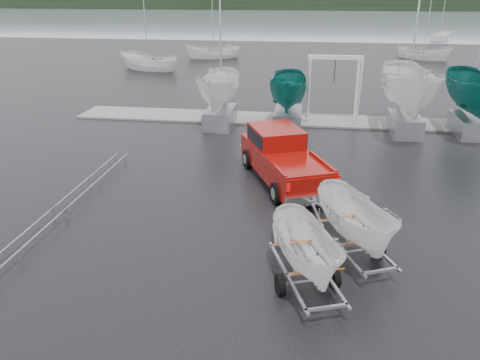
# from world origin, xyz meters

# --- Properties ---
(ground_plane) EXTENTS (120.00, 120.00, 0.00)m
(ground_plane) POSITION_xyz_m (0.00, 0.00, 0.00)
(ground_plane) COLOR black
(ground_plane) RESTS_ON ground
(lake) EXTENTS (300.00, 300.00, 0.00)m
(lake) POSITION_xyz_m (0.00, 100.00, -0.01)
(lake) COLOR gray
(lake) RESTS_ON ground
(dock) EXTENTS (30.00, 3.00, 0.12)m
(dock) POSITION_xyz_m (0.00, 13.00, 0.05)
(dock) COLOR gray
(dock) RESTS_ON ground
(treeline) EXTENTS (300.00, 8.00, 6.00)m
(treeline) POSITION_xyz_m (0.00, 170.00, 3.00)
(treeline) COLOR black
(treeline) RESTS_ON ground
(pickup_truck) EXTENTS (4.55, 6.78, 2.14)m
(pickup_truck) POSITION_xyz_m (-1.12, 3.02, 1.12)
(pickup_truck) COLOR maroon
(pickup_truck) RESTS_ON ground
(trailer_hitched) EXTENTS (2.51, 3.77, 4.56)m
(trailer_hitched) POSITION_xyz_m (1.55, -3.18, 2.48)
(trailer_hitched) COLOR #96999F
(trailer_hitched) RESTS_ON ground
(trailer_parked) EXTENTS (2.34, 3.79, 4.28)m
(trailer_parked) POSITION_xyz_m (0.08, -5.04, 2.34)
(trailer_parked) COLOR #96999F
(trailer_parked) RESTS_ON ground
(boat_hoist) EXTENTS (3.30, 2.18, 4.12)m
(boat_hoist) POSITION_xyz_m (1.42, 13.00, 2.67)
(boat_hoist) COLOR silver
(boat_hoist) RESTS_ON ground
(keelboat_0) EXTENTS (2.23, 3.20, 10.40)m
(keelboat_0) POSITION_xyz_m (-5.35, 11.00, 3.52)
(keelboat_0) COLOR #96999F
(keelboat_0) RESTS_ON ground
(keelboat_1) EXTENTS (2.19, 3.20, 6.93)m
(keelboat_1) POSITION_xyz_m (-1.23, 11.20, 3.45)
(keelboat_1) COLOR #96999F
(keelboat_1) RESTS_ON ground
(keelboat_2) EXTENTS (2.86, 3.20, 11.04)m
(keelboat_2) POSITION_xyz_m (5.53, 11.00, 4.55)
(keelboat_2) COLOR #96999F
(keelboat_2) RESTS_ON ground
(mast_rack_0) EXTENTS (0.56, 6.50, 0.06)m
(mast_rack_0) POSITION_xyz_m (-9.00, 1.00, 0.35)
(mast_rack_0) COLOR #96999F
(mast_rack_0) RESTS_ON ground
(mast_rack_1) EXTENTS (0.56, 6.50, 0.06)m
(mast_rack_1) POSITION_xyz_m (-9.00, -5.00, 0.35)
(mast_rack_1) COLOR #96999F
(mast_rack_1) RESTS_ON ground
(moored_boat_0) EXTENTS (3.54, 3.50, 11.57)m
(moored_boat_0) POSITION_xyz_m (-16.57, 30.71, 0.00)
(moored_boat_0) COLOR silver
(moored_boat_0) RESTS_ON ground
(moored_boat_1) EXTENTS (3.18, 3.13, 11.28)m
(moored_boat_1) POSITION_xyz_m (-11.57, 39.85, 0.01)
(moored_boat_1) COLOR silver
(moored_boat_1) RESTS_ON ground
(moored_boat_2) EXTENTS (3.39, 3.37, 11.22)m
(moored_boat_2) POSITION_xyz_m (13.14, 42.66, 0.01)
(moored_boat_2) COLOR silver
(moored_boat_2) RESTS_ON ground
(moored_boat_3) EXTENTS (3.23, 3.25, 11.05)m
(moored_boat_3) POSITION_xyz_m (19.98, 64.03, 0.01)
(moored_boat_3) COLOR silver
(moored_boat_3) RESTS_ON ground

